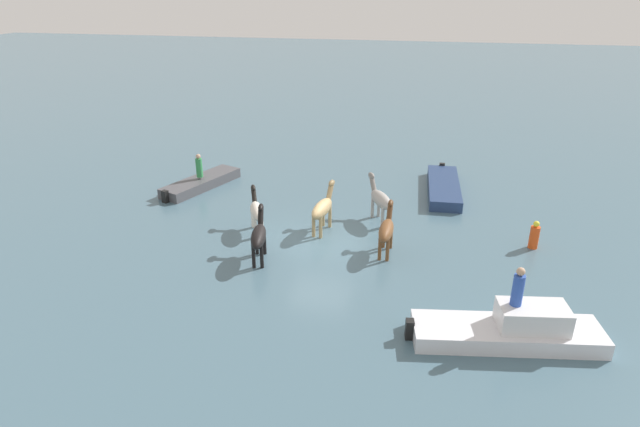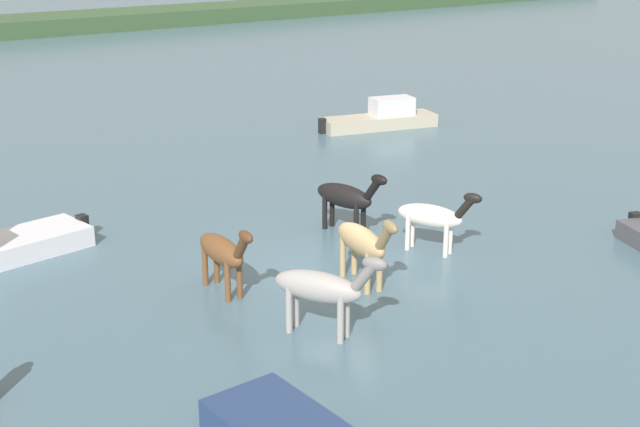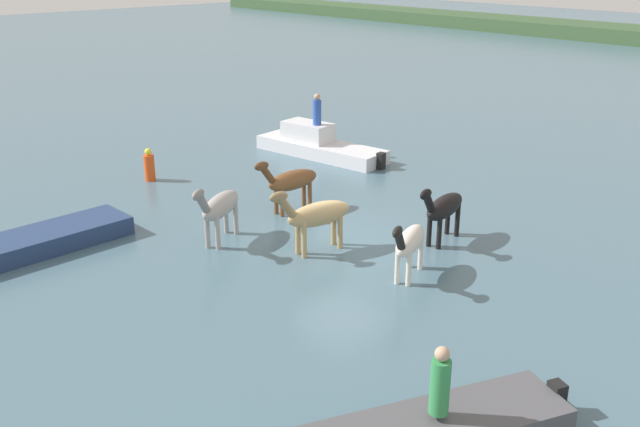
# 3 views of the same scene
# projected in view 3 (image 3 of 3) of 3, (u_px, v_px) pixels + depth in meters

# --- Properties ---
(ground_plane) EXTENTS (156.01, 156.01, 0.00)m
(ground_plane) POSITION_uv_depth(u_px,v_px,m) (341.00, 240.00, 19.34)
(ground_plane) COLOR #476675
(horse_chestnut_trailing) EXTENTS (0.83, 2.43, 1.87)m
(horse_chestnut_trailing) POSITION_uv_depth(u_px,v_px,m) (316.00, 215.00, 18.25)
(horse_chestnut_trailing) COLOR tan
(horse_chestnut_trailing) RESTS_ON ground_plane
(horse_lead) EXTENTS (0.90, 2.33, 1.80)m
(horse_lead) POSITION_uv_depth(u_px,v_px,m) (443.00, 208.00, 18.86)
(horse_lead) COLOR black
(horse_lead) RESTS_ON ground_plane
(horse_dun_straggler) EXTENTS (1.49, 2.26, 1.85)m
(horse_dun_straggler) POSITION_uv_depth(u_px,v_px,m) (219.00, 207.00, 18.86)
(horse_dun_straggler) COLOR #9E9993
(horse_dun_straggler) RESTS_ON ground_plane
(horse_mid_herd) EXTENTS (1.21, 2.11, 1.69)m
(horse_mid_herd) POSITION_uv_depth(u_px,v_px,m) (409.00, 242.00, 16.81)
(horse_mid_herd) COLOR silver
(horse_mid_herd) RESTS_ON ground_plane
(horse_gray_outer) EXTENTS (0.58, 2.28, 1.77)m
(horse_gray_outer) POSITION_uv_depth(u_px,v_px,m) (291.00, 181.00, 21.09)
(horse_gray_outer) COLOR brown
(horse_gray_outer) RESTS_ON ground_plane
(boat_skiff_near) EXTENTS (5.69, 2.32, 1.36)m
(boat_skiff_near) POSITION_uv_depth(u_px,v_px,m) (318.00, 147.00, 27.17)
(boat_skiff_near) COLOR silver
(boat_skiff_near) RESTS_ON ground_plane
(boat_dinghy_port) EXTENTS (1.68, 5.51, 0.76)m
(boat_dinghy_port) POSITION_uv_depth(u_px,v_px,m) (30.00, 247.00, 18.45)
(boat_dinghy_port) COLOR navy
(boat_dinghy_port) RESTS_ON ground_plane
(person_boatman_standing) EXTENTS (0.32, 0.32, 1.19)m
(person_boatman_standing) POSITION_uv_depth(u_px,v_px,m) (440.00, 383.00, 11.01)
(person_boatman_standing) COLOR #338C4C
(person_boatman_standing) RESTS_ON boat_tender_starboard
(person_spotter_bow) EXTENTS (0.32, 0.32, 1.19)m
(person_spotter_bow) POSITION_uv_depth(u_px,v_px,m) (317.00, 111.00, 26.62)
(person_spotter_bow) COLOR #2D51B2
(person_spotter_bow) RESTS_ON boat_skiff_near
(buoy_channel_marker) EXTENTS (0.36, 0.36, 1.14)m
(buoy_channel_marker) POSITION_uv_depth(u_px,v_px,m) (149.00, 166.00, 24.14)
(buoy_channel_marker) COLOR #E54C19
(buoy_channel_marker) RESTS_ON ground_plane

